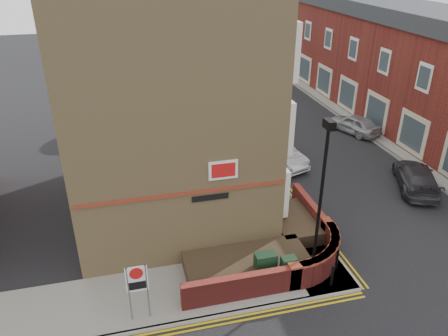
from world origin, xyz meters
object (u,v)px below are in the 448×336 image
zone_sign (137,283)px  silver_car_near (276,152)px  utility_cabinet_large (265,267)px  lamppost (320,202)px

zone_sign → silver_car_near: zone_sign is taller
zone_sign → silver_car_near: (8.64, 10.37, -0.92)m
zone_sign → silver_car_near: bearing=50.2°
utility_cabinet_large → zone_sign: bearing=-170.3°
utility_cabinet_large → silver_car_near: silver_car_near is taller
lamppost → silver_car_near: (2.04, 9.66, -2.62)m
utility_cabinet_large → zone_sign: 4.86m
lamppost → silver_car_near: 10.22m
lamppost → zone_sign: (-6.60, -0.70, -1.70)m
zone_sign → utility_cabinet_large: bearing=9.7°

